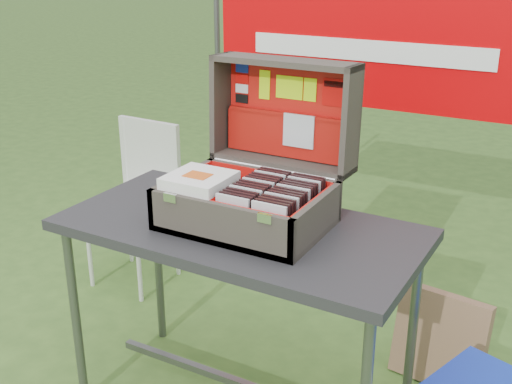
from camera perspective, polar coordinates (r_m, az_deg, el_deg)
The scene contains 90 objects.
table at distance 2.52m, azimuth -1.37°, elevation -11.45°, with size 1.31×0.66×0.82m, color #2C2C2E, non-canonical shape.
table_top at distance 2.34m, azimuth -1.45°, elevation -3.35°, with size 1.31×0.66×0.04m, color #2C2C2E.
table_leg_fl at distance 2.67m, azimuth -15.72°, elevation -10.80°, with size 0.04×0.04×0.78m, color #59595B.
table_leg_bl at distance 3.02m, azimuth -8.68°, elevation -6.31°, with size 0.04×0.04×0.78m, color #59595B.
table_leg_br at distance 2.56m, azimuth 13.72°, elevation -12.14°, with size 0.04×0.04×0.78m, color #59595B.
table_brace at distance 2.69m, azimuth -1.31°, elevation -16.68°, with size 1.16×0.03×0.03m, color #59595B.
suitcase at distance 2.27m, azimuth -0.14°, elevation 3.98°, with size 0.57×0.57×0.56m, color #564E43, non-canonical shape.
suitcase_base_bottom at distance 2.32m, azimuth -0.85°, elevation -2.71°, with size 0.57×0.41×0.02m, color #564E43.
suitcase_base_wall_front at distance 2.14m, azimuth -3.40°, elevation -2.93°, with size 0.57×0.02×0.15m, color #564E43.
suitcase_base_wall_back at distance 2.45m, azimuth 1.36°, elevation 0.27°, with size 0.57×0.02×0.15m, color #564E43.
suitcase_base_wall_left at distance 2.43m, azimuth -6.47°, elevation -0.04°, with size 0.02×0.41×0.15m, color #564E43.
suitcase_base_wall_right at distance 2.18m, azimuth 5.40°, elevation -2.53°, with size 0.02×0.41×0.15m, color #564E43.
suitcase_liner_floor at distance 2.31m, azimuth -0.85°, elevation -2.39°, with size 0.52×0.36×0.01m, color red.
suitcase_latch_left at distance 2.20m, azimuth -7.62°, elevation -0.51°, with size 0.05×0.01×0.03m, color silver.
suitcase_latch_right at distance 2.02m, azimuth 0.80°, elevation -2.35°, with size 0.05×0.01×0.03m, color silver.
suitcase_hinge at distance 2.43m, azimuth 1.50°, elevation 2.03°, with size 0.02×0.02×0.51m, color silver.
suitcase_lid_back at distance 2.50m, azimuth 3.11°, elevation 7.28°, with size 0.57×0.41×0.02m, color #564E43.
suitcase_lid_rim_far at distance 2.41m, azimuth 2.59°, elevation 11.47°, with size 0.57×0.02×0.15m, color #564E43.
suitcase_lid_rim_near at distance 2.49m, azimuth 2.31°, elevation 2.71°, with size 0.57×0.02×0.15m, color #564E43.
suitcase_lid_rim_left at distance 2.58m, azimuth -3.05°, elevation 7.73°, with size 0.02×0.41×0.15m, color #564E43.
suitcase_lid_rim_right at distance 2.34m, azimuth 8.47°, elevation 6.17°, with size 0.02×0.41×0.15m, color #564E43.
suitcase_lid_liner at distance 2.49m, azimuth 2.97°, elevation 7.22°, with size 0.52×0.36×0.01m, color red.
suitcase_liner_wall_front at distance 2.15m, azimuth -3.20°, elevation -2.52°, with size 0.52×0.01×0.13m, color red.
suitcase_liner_wall_back at distance 2.43m, azimuth 1.21°, elevation 0.41°, with size 0.52×0.01×0.13m, color red.
suitcase_liner_wall_left at distance 2.42m, azimuth -6.20°, elevation 0.15°, with size 0.01×0.36×0.13m, color red.
suitcase_liner_wall_right at distance 2.18m, azimuth 5.07°, elevation -2.19°, with size 0.01×0.36×0.13m, color red.
suitcase_lid_pocket at distance 2.50m, azimuth 2.70°, elevation 5.03°, with size 0.50×0.16×0.03m, color #A4130C.
suitcase_pocket_edge at distance 2.47m, azimuth 2.70°, elevation 6.82°, with size 0.49×0.02×0.02m, color #A4130C.
suitcase_pocket_cd at distance 2.45m, azimuth 3.82°, elevation 5.44°, with size 0.13×0.13×0.01m, color silver.
lid_sticker_cc_a at distance 2.56m, azimuth -1.25°, elevation 10.94°, with size 0.06×0.03×0.00m, color #1933B2.
lid_sticker_cc_b at distance 2.56m, azimuth -1.26°, elevation 10.06°, with size 0.06×0.03×0.00m, color red.
lid_sticker_cc_c at distance 2.57m, azimuth -1.27°, elevation 9.18°, with size 0.06×0.03×0.00m, color white.
lid_sticker_cc_d at distance 2.58m, azimuth -1.28°, elevation 8.30°, with size 0.06×0.03×0.00m, color black.
lid_card_neon_tall at distance 2.52m, azimuth 0.77°, elevation 9.51°, with size 0.05×0.11×0.00m, color #C1F90C.
lid_card_neon_main at distance 2.47m, azimuth 2.98°, elevation 9.26°, with size 0.11×0.09×0.00m, color #C1F90C.
lid_card_neon_small at distance 2.43m, azimuth 4.83°, elevation 9.04°, with size 0.05×0.09×0.00m, color #C1F90C.
lid_sticker_band at distance 2.40m, azimuth 7.07°, elevation 8.76°, with size 0.10×0.10×0.00m, color red.
lid_sticker_band_bar at distance 2.39m, azimuth 7.11°, elevation 9.47°, with size 0.09×0.02×0.00m, color black.
cd_left_0 at distance 2.14m, azimuth -2.09°, elevation -2.18°, with size 0.13×0.01×0.14m, color silver.
cd_left_1 at distance 2.16m, azimuth -1.79°, elevation -1.98°, with size 0.13×0.01×0.14m, color black.
cd_left_2 at distance 2.18m, azimuth -1.49°, elevation -1.78°, with size 0.13×0.01×0.14m, color black.
cd_left_3 at distance 2.20m, azimuth -1.20°, elevation -1.58°, with size 0.13×0.01×0.14m, color black.
cd_left_4 at distance 2.21m, azimuth -0.91°, elevation -1.38°, with size 0.13×0.01×0.14m, color silver.
cd_left_5 at distance 2.23m, azimuth -0.62°, elevation -1.19°, with size 0.13×0.01×0.14m, color black.
cd_left_6 at distance 2.25m, azimuth -0.35°, elevation -1.00°, with size 0.13×0.01×0.14m, color black.
cd_left_7 at distance 2.27m, azimuth -0.07°, elevation -0.82°, with size 0.13×0.01×0.14m, color black.
cd_left_8 at distance 2.29m, azimuth 0.20°, elevation -0.63°, with size 0.13×0.01×0.14m, color silver.
cd_left_9 at distance 2.30m, azimuth 0.46°, elevation -0.45°, with size 0.13×0.01×0.14m, color black.
cd_left_10 at distance 2.32m, azimuth 0.73°, elevation -0.28°, with size 0.13×0.01×0.14m, color black.
cd_left_11 at distance 2.34m, azimuth 0.98°, elevation -0.10°, with size 0.13×0.01×0.14m, color black.
cd_left_12 at distance 2.36m, azimuth 1.24°, elevation 0.07°, with size 0.13×0.01×0.14m, color silver.
cd_left_13 at distance 2.38m, azimuth 1.49°, elevation 0.24°, with size 0.13×0.01×0.14m, color black.
cd_left_14 at distance 2.40m, azimuth 1.73°, elevation 0.40°, with size 0.13×0.01×0.14m, color black.
cd_right_0 at distance 2.08m, azimuth 1.16°, elevation -2.90°, with size 0.13×0.01×0.14m, color silver.
cd_right_1 at distance 2.10m, azimuth 1.44°, elevation -2.68°, with size 0.13×0.01×0.14m, color black.
cd_right_2 at distance 2.12m, azimuth 1.72°, elevation -2.47°, with size 0.13×0.01×0.14m, color black.
cd_right_3 at distance 2.14m, azimuth 2.00°, elevation -2.26°, with size 0.13×0.01×0.14m, color black.
cd_right_4 at distance 2.15m, azimuth 2.26°, elevation -2.05°, with size 0.13×0.01×0.14m, color silver.
cd_right_5 at distance 2.17m, azimuth 2.53°, elevation -1.85°, with size 0.13×0.01×0.14m, color black.
cd_right_6 at distance 2.19m, azimuth 2.79°, elevation -1.65°, with size 0.13×0.01×0.14m, color black.
cd_right_7 at distance 2.21m, azimuth 3.04°, elevation -1.45°, with size 0.13×0.01×0.14m, color black.
cd_right_8 at distance 2.23m, azimuth 3.30°, elevation -1.26°, with size 0.13×0.01×0.14m, color silver.
cd_right_9 at distance 2.25m, azimuth 3.54°, elevation -1.07°, with size 0.13×0.01×0.14m, color black.
cd_right_10 at distance 2.27m, azimuth 3.79°, elevation -0.88°, with size 0.13×0.01×0.14m, color black.
cd_right_11 at distance 2.28m, azimuth 4.02°, elevation -0.70°, with size 0.13×0.01×0.14m, color black.
cd_right_12 at distance 2.30m, azimuth 4.26°, elevation -0.52°, with size 0.13×0.01×0.14m, color silver.
cd_right_13 at distance 2.32m, azimuth 4.49°, elevation -0.34°, with size 0.13×0.01×0.14m, color black.
cd_right_14 at distance 2.34m, azimuth 4.72°, elevation -0.17°, with size 0.13×0.01×0.14m, color black.
songbook_0 at distance 2.28m, azimuth -5.04°, elevation 0.65°, with size 0.21×0.21×0.01m, color white.
songbook_1 at distance 2.27m, azimuth -5.04°, elevation 0.77°, with size 0.21×0.21×0.01m, color white.
songbook_2 at distance 2.27m, azimuth -5.05°, elevation 0.89°, with size 0.21×0.21×0.01m, color white.
songbook_3 at distance 2.27m, azimuth -5.05°, elevation 1.01°, with size 0.21×0.21×0.01m, color white.
songbook_4 at distance 2.27m, azimuth -5.06°, elevation 1.12°, with size 0.21×0.21×0.01m, color white.
songbook_5 at distance 2.27m, azimuth -5.06°, elevation 1.24°, with size 0.21×0.21×0.01m, color white.
songbook_6 at distance 2.27m, azimuth -5.06°, elevation 1.36°, with size 0.21×0.21×0.01m, color white.
songbook_7 at distance 2.26m, azimuth -5.07°, elevation 1.48°, with size 0.21×0.21×0.01m, color white.
songbook_graphic at distance 2.25m, azimuth -5.21°, elevation 1.50°, with size 0.09×0.07×0.00m, color #D85919.
chair at distance 3.54m, azimuth -11.05°, elevation -1.35°, with size 0.40×0.44×0.88m, color silver, non-canonical shape.
chair_seat at distance 3.53m, azimuth -11.06°, elevation -1.20°, with size 0.40×0.40×0.03m, color silver.
chair_backrest at distance 3.60m, azimuth -9.39°, elevation 3.06°, with size 0.40×0.03×0.42m, color silver.
chair_leg_fl at distance 3.61m, azimuth -14.63°, elevation -4.90°, with size 0.02×0.02×0.45m, color silver.
chair_leg_fr at distance 3.41m, azimuth -10.38°, elevation -6.20°, with size 0.02×0.02×0.45m, color silver.
chair_leg_bl at distance 3.84m, azimuth -11.20°, elevation -3.00°, with size 0.02×0.02×0.45m, color silver.
chair_leg_br at distance 3.65m, azimuth -7.04°, elevation -4.09°, with size 0.02×0.02×0.45m, color silver.
chair_upright_left at distance 3.70m, azimuth -11.47°, elevation 3.29°, with size 0.02×0.02×0.42m, color silver.
chair_upright_right at distance 3.50m, azimuth -7.17°, elevation 2.51°, with size 0.02×0.02×0.42m, color silver.
cardboard_box at distance 2.90m, azimuth 16.02°, elevation -12.46°, with size 0.39×0.06×0.41m, color #92684D.
banner_post_left at distance 3.63m, azimuth -3.31°, elevation 6.43°, with size 0.03×0.03×1.70m, color #59595B.
banner at distance 3.17m, azimuth 9.87°, elevation 12.31°, with size 1.60×0.01×0.55m, color #C10004.
banner_text at distance 3.16m, azimuth 9.80°, elevation 12.28°, with size 1.20×0.00×0.10m, color white.
Camera 1 is at (1.02, -1.88, 1.77)m, focal length 45.00 mm.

